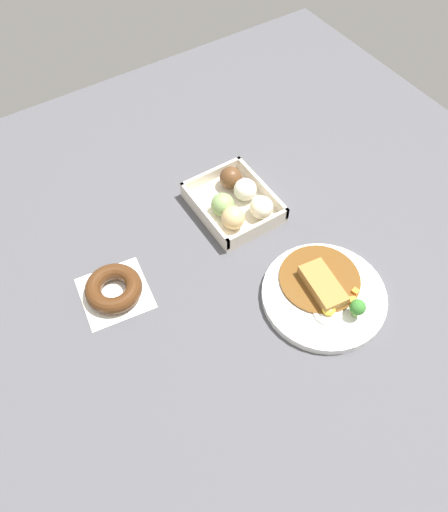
% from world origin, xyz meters
% --- Properties ---
extents(ground_plane, '(1.60, 1.60, 0.00)m').
position_xyz_m(ground_plane, '(0.00, 0.00, 0.00)').
color(ground_plane, '#4C4C51').
extents(curry_plate, '(0.25, 0.25, 0.06)m').
position_xyz_m(curry_plate, '(-0.11, -0.13, 0.01)').
color(curry_plate, white).
rests_on(curry_plate, ground_plane).
extents(donut_box, '(0.20, 0.17, 0.07)m').
position_xyz_m(donut_box, '(0.18, -0.11, 0.03)').
color(donut_box, beige).
rests_on(donut_box, ground_plane).
extents(chocolate_ring_donut, '(0.15, 0.15, 0.04)m').
position_xyz_m(chocolate_ring_donut, '(0.13, 0.22, 0.02)').
color(chocolate_ring_donut, white).
rests_on(chocolate_ring_donut, ground_plane).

